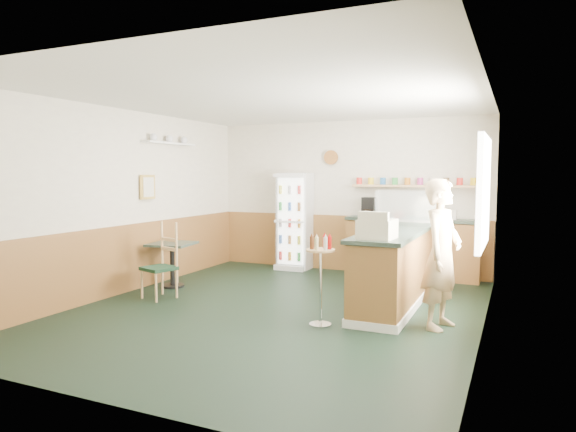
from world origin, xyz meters
The scene contains 13 objects.
ground centered at (0.00, 0.00, 0.00)m, with size 6.00×6.00×0.00m, color black.
room_envelope centered at (-0.23, 0.73, 1.52)m, with size 5.04×6.02×2.72m.
service_counter centered at (1.35, 1.07, 0.46)m, with size 0.68×3.01×1.01m.
back_counter centered at (1.19, 2.80, 0.55)m, with size 2.24×0.42×1.69m.
drinks_fridge centered at (-0.93, 2.74, 0.88)m, with size 0.58×0.52×1.77m.
display_case centered at (1.35, 1.63, 1.26)m, with size 0.88×0.46×0.50m.
cash_register centered at (1.35, -0.12, 1.12)m, with size 0.39×0.41×0.22m, color beige.
shopkeeper centered at (2.05, 0.06, 0.85)m, with size 0.57×0.41×1.70m, color tan.
condiment_stand centered at (0.77, -0.41, 0.67)m, with size 0.33×0.33×1.04m.
newspaper_rack centered at (0.99, 1.16, 0.64)m, with size 0.09×0.41×0.82m.
cafe_table centered at (-2.05, 0.55, 0.49)m, with size 0.72×0.72×0.69m.
cafe_chair centered at (-1.77, -0.04, 0.56)m, with size 0.50×0.50×1.07m.
dog_doorstop centered at (0.89, 0.70, 0.14)m, with size 0.24×0.31×0.29m.
Camera 1 is at (2.82, -5.88, 1.76)m, focal length 32.00 mm.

